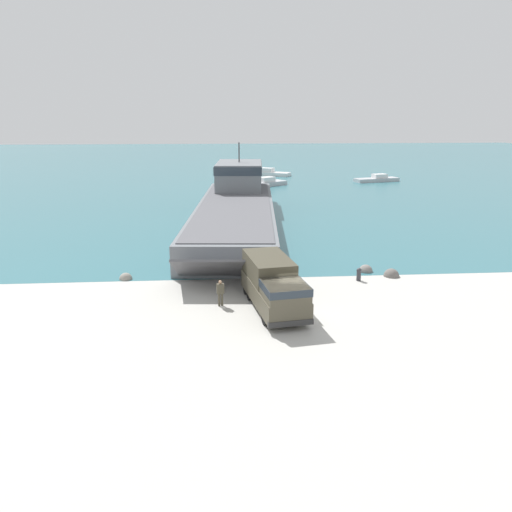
# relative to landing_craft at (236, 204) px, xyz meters

# --- Properties ---
(ground_plane) EXTENTS (240.00, 240.00, 0.00)m
(ground_plane) POSITION_rel_landing_craft_xyz_m (2.65, -26.83, -2.00)
(ground_plane) COLOR #B7B5AD
(water_surface) EXTENTS (240.00, 180.00, 0.01)m
(water_surface) POSITION_rel_landing_craft_xyz_m (2.65, 70.04, -1.99)
(water_surface) COLOR #336B75
(water_surface) RESTS_ON ground_plane
(landing_craft) EXTENTS (10.40, 38.03, 8.06)m
(landing_craft) POSITION_rel_landing_craft_xyz_m (0.00, 0.00, 0.00)
(landing_craft) COLOR slate
(landing_craft) RESTS_ON ground_plane
(military_truck) EXTENTS (3.59, 7.57, 2.89)m
(military_truck) POSITION_rel_landing_craft_xyz_m (1.25, -25.73, -0.50)
(military_truck) COLOR #4C4738
(military_truck) RESTS_ON ground_plane
(soldier_on_ramp) EXTENTS (0.48, 0.32, 1.65)m
(soldier_on_ramp) POSITION_rel_landing_craft_xyz_m (-1.92, -25.16, -1.05)
(soldier_on_ramp) COLOR #4C4738
(soldier_on_ramp) RESTS_ON ground_plane
(moored_boat_a) EXTENTS (8.22, 6.56, 1.45)m
(moored_boat_a) POSITION_rel_landing_craft_xyz_m (5.62, 28.61, -1.52)
(moored_boat_a) COLOR #B7BABF
(moored_boat_a) RESTS_ON ground_plane
(moored_boat_b) EXTENTS (8.38, 4.32, 1.31)m
(moored_boat_b) POSITION_rel_landing_craft_xyz_m (26.06, 32.91, -1.56)
(moored_boat_b) COLOR #B7BABF
(moored_boat_b) RESTS_ON ground_plane
(moored_boat_c) EXTENTS (8.10, 5.95, 1.44)m
(moored_boat_c) POSITION_rel_landing_craft_xyz_m (8.06, 43.59, -1.52)
(moored_boat_c) COLOR white
(moored_boat_c) RESTS_ON ground_plane
(mooring_bollard) EXTENTS (0.36, 0.36, 0.92)m
(mooring_bollard) POSITION_rel_landing_craft_xyz_m (7.81, -21.02, -1.49)
(mooring_bollard) COLOR #333338
(mooring_bollard) RESTS_ON ground_plane
(shoreline_rock_a) EXTENTS (1.12, 1.12, 1.12)m
(shoreline_rock_a) POSITION_rel_landing_craft_xyz_m (10.45, -20.21, -2.00)
(shoreline_rock_a) COLOR #66605B
(shoreline_rock_a) RESTS_ON ground_plane
(shoreline_rock_b) EXTENTS (0.89, 0.89, 0.89)m
(shoreline_rock_b) POSITION_rel_landing_craft_xyz_m (-3.92, -18.87, -2.00)
(shoreline_rock_b) COLOR gray
(shoreline_rock_b) RESTS_ON ground_plane
(shoreline_rock_c) EXTENTS (0.92, 0.92, 0.92)m
(shoreline_rock_c) POSITION_rel_landing_craft_xyz_m (-8.61, -19.47, -2.00)
(shoreline_rock_c) COLOR gray
(shoreline_rock_c) RESTS_ON ground_plane
(shoreline_rock_d) EXTENTS (1.03, 1.03, 1.03)m
(shoreline_rock_d) POSITION_rel_landing_craft_xyz_m (8.92, -18.94, -2.00)
(shoreline_rock_d) COLOR gray
(shoreline_rock_d) RESTS_ON ground_plane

